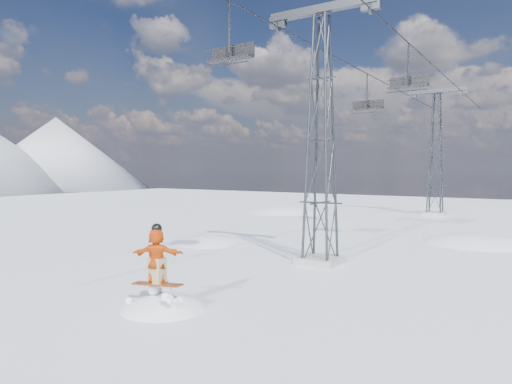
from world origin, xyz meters
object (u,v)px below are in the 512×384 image
Objects in this scene: lift_tower_near at (321,142)px; lift_tower_far at (436,155)px; snowboarder_jump at (165,361)px; lift_chair_near at (230,54)px.

lift_tower_near and lift_tower_far have the same top height.
lift_tower_far is 1.73× the size of snowboarder_jump.
snowboarder_jump is 11.53m from lift_chair_near.
lift_chair_near is at bearing -120.08° from lift_tower_near.
lift_tower_near is 11.23m from snowboarder_jump.
lift_chair_near reaches higher than snowboarder_jump.
lift_tower_near is at bearing -90.00° from lift_tower_far.
lift_tower_far is 34.36m from snowboarder_jump.
lift_tower_far is 29.08m from lift_chair_near.
snowboarder_jump is at bearing -79.11° from lift_chair_near.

